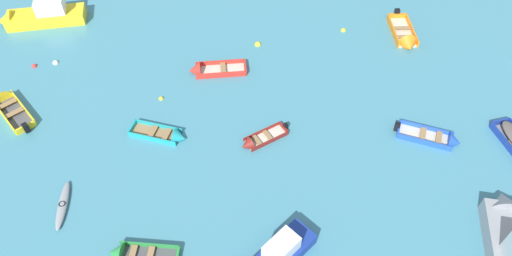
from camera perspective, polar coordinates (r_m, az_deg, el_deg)
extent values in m
cube|color=#4C4C51|center=(32.43, -27.65, 1.60)|extent=(3.47, 2.85, 0.10)
cube|color=yellow|center=(32.30, -28.68, 1.25)|extent=(3.00, 2.05, 0.41)
cube|color=yellow|center=(32.37, -26.81, 2.33)|extent=(3.00, 2.05, 0.41)
cube|color=yellow|center=(30.99, -26.55, 0.02)|extent=(0.77, 1.06, 0.41)
cone|color=yellow|center=(33.75, -28.90, 3.51)|extent=(1.33, 1.43, 1.17)
cube|color=#937047|center=(32.13, -27.67, 1.71)|extent=(0.92, 1.11, 0.03)
cube|color=#937047|center=(32.93, -28.33, 2.69)|extent=(0.92, 1.11, 0.03)
cube|color=black|center=(30.79, -26.53, 0.04)|extent=(0.45, 0.44, 0.58)
cube|color=white|center=(22.36, 3.15, -14.50)|extent=(1.74, 1.97, 0.87)
cube|color=black|center=(21.95, 1.79, -15.55)|extent=(0.90, 0.61, 0.38)
cube|color=#99754C|center=(28.27, -12.26, -0.73)|extent=(2.91, 1.04, 0.09)
cube|color=teal|center=(28.46, -11.88, 0.23)|extent=(3.01, 0.13, 0.36)
cube|color=teal|center=(27.88, -12.73, -1.34)|extent=(3.01, 0.13, 0.36)
cube|color=teal|center=(28.76, -15.02, 0.06)|extent=(0.13, 1.03, 0.36)
cone|color=teal|center=(27.61, -9.36, -1.19)|extent=(0.71, 1.02, 1.01)
cube|color=#937047|center=(28.17, -12.61, -0.39)|extent=(0.33, 0.95, 0.03)
cube|color=#937047|center=(27.85, -10.98, -0.76)|extent=(0.33, 0.95, 0.03)
cone|color=gray|center=(27.40, 28.20, -8.20)|extent=(1.94, 1.39, 1.86)
cube|color=beige|center=(29.26, 20.12, -1.03)|extent=(3.10, 1.36, 0.10)
cube|color=blue|center=(29.56, 20.30, -0.03)|extent=(3.14, 0.35, 0.39)
cube|color=blue|center=(28.76, 20.08, -1.69)|extent=(3.14, 0.35, 0.39)
cube|color=blue|center=(29.00, 17.21, -0.08)|extent=(0.22, 1.15, 0.39)
cone|color=blue|center=(29.39, 23.27, -1.61)|extent=(0.82, 1.18, 1.12)
cube|color=#937047|center=(29.08, 19.92, -0.67)|extent=(0.42, 1.07, 0.03)
cube|color=#937047|center=(29.20, 21.65, -1.11)|extent=(0.42, 1.07, 0.03)
cube|color=black|center=(28.89, 17.02, 0.16)|extent=(0.32, 0.32, 0.55)
cube|color=beige|center=(31.65, -4.38, 7.07)|extent=(3.40, 2.18, 0.11)
cube|color=red|center=(31.08, -4.34, 6.54)|extent=(3.17, 1.22, 0.43)
cube|color=red|center=(32.00, -4.45, 8.01)|extent=(3.17, 1.22, 0.43)
cube|color=red|center=(31.58, -1.34, 7.50)|extent=(0.53, 1.17, 0.43)
cone|color=red|center=(31.58, -7.57, 7.06)|extent=(1.12, 1.37, 1.18)
cube|color=#937047|center=(31.48, -4.08, 7.42)|extent=(0.70, 1.15, 0.03)
cube|color=#288C3D|center=(24.01, -12.98, -13.95)|extent=(2.94, 0.56, 0.37)
cone|color=#288C3D|center=(24.21, -16.92, -14.57)|extent=(0.84, 1.15, 1.05)
cube|color=#937047|center=(23.68, -12.96, -15.08)|extent=(0.47, 1.02, 0.03)
cube|color=#937047|center=(23.91, -15.01, -14.80)|extent=(0.47, 1.02, 0.03)
cube|color=beige|center=(27.46, 1.22, -1.20)|extent=(2.32, 2.34, 0.07)
cube|color=maroon|center=(27.13, 1.73, -1.68)|extent=(1.83, 1.87, 0.29)
cube|color=maroon|center=(27.62, 0.72, -0.44)|extent=(1.83, 1.87, 0.29)
cube|color=maroon|center=(27.85, 3.45, -0.01)|extent=(0.70, 0.69, 0.29)
cone|color=maroon|center=(26.92, -1.18, -2.17)|extent=(1.03, 1.03, 0.87)
cube|color=#937047|center=(27.38, 1.46, -0.87)|extent=(0.77, 0.76, 0.03)
cube|color=#937047|center=(27.12, 0.13, -1.50)|extent=(0.77, 0.76, 0.03)
cube|color=black|center=(27.82, 3.64, 0.21)|extent=(0.33, 0.33, 0.40)
cube|color=beige|center=(36.42, 17.55, 11.18)|extent=(2.21, 3.59, 0.12)
cube|color=orange|center=(36.54, 18.67, 11.37)|extent=(1.08, 3.38, 0.49)
cube|color=orange|center=(36.09, 16.55, 11.44)|extent=(1.08, 3.38, 0.49)
cube|color=orange|center=(37.64, 16.97, 13.05)|extent=(1.35, 0.52, 0.49)
cone|color=orange|center=(34.95, 18.34, 9.59)|extent=(1.51, 1.15, 1.34)
cube|color=#937047|center=(36.39, 17.58, 11.71)|extent=(1.30, 0.70, 0.03)
cube|color=#937047|center=(35.63, 17.98, 10.70)|extent=(1.30, 0.70, 0.03)
cube|color=black|center=(37.66, 16.98, 13.39)|extent=(0.43, 0.42, 0.69)
cube|color=yellow|center=(39.01, -24.47, 12.33)|extent=(5.90, 3.96, 0.85)
cone|color=yellow|center=(39.88, -28.56, 11.53)|extent=(1.65, 1.85, 1.51)
cube|color=white|center=(38.36, -24.11, 13.61)|extent=(2.39, 2.02, 1.06)
cube|color=black|center=(38.50, -25.52, 13.59)|extent=(0.66, 1.19, 0.46)
cube|color=navy|center=(30.52, 28.72, -2.03)|extent=(1.80, 3.17, 0.46)
cube|color=navy|center=(31.66, 27.86, 0.62)|extent=(1.12, 0.69, 0.46)
ellipsoid|color=gray|center=(26.64, -22.76, -8.77)|extent=(1.45, 3.00, 0.27)
torus|color=black|center=(26.54, -22.83, -8.63)|extent=(0.47, 0.47, 0.06)
sphere|color=red|center=(35.41, -25.68, 6.87)|extent=(0.36, 0.36, 0.36)
sphere|color=silver|center=(35.09, -23.49, 7.37)|extent=(0.40, 0.40, 0.40)
sphere|color=yellow|center=(35.67, 10.73, 11.74)|extent=(0.39, 0.39, 0.39)
sphere|color=yellow|center=(33.76, 0.23, 10.25)|extent=(0.47, 0.47, 0.47)
sphere|color=yellow|center=(30.31, -11.62, 3.56)|extent=(0.32, 0.32, 0.32)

